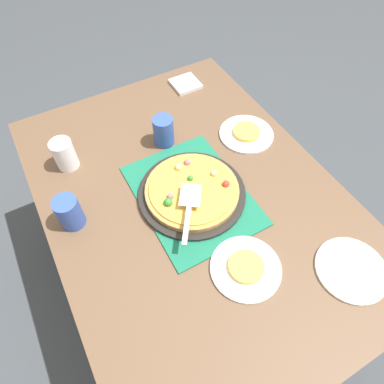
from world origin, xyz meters
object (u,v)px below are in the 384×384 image
object	(u,v)px
plate_far_right	(246,268)
pizza	(192,190)
served_slice_right	(246,267)
cup_far	(65,154)
served_slice_left	(247,132)
plate_side	(351,270)
plate_near_left	(246,134)
napkin_stack	(185,84)
cup_near	(164,131)
pizza_server	(189,207)
pizza_pan	(192,193)
cup_corner	(69,212)

from	to	relation	value
plate_far_right	pizza	bearing A→B (deg)	-178.45
served_slice_right	cup_far	xyz separation A→B (m)	(-0.68, -0.35, 0.04)
served_slice_left	plate_side	bearing A→B (deg)	-4.65
plate_near_left	napkin_stack	distance (m)	0.41
pizza	plate_far_right	xyz separation A→B (m)	(0.32, 0.01, -0.03)
plate_near_left	served_slice_left	distance (m)	0.01
plate_side	cup_near	xyz separation A→B (m)	(-0.77, -0.26, 0.06)
pizza_server	pizza_pan	bearing A→B (deg)	145.14
pizza	plate_near_left	bearing A→B (deg)	114.66
pizza	cup_near	size ratio (longest dim) A/B	2.75
pizza_server	napkin_stack	distance (m)	0.73
pizza_pan	plate_far_right	world-z (taller)	pizza_pan
cup_far	pizza_server	world-z (taller)	cup_far
plate_side	pizza_server	distance (m)	0.54
plate_near_left	cup_corner	size ratio (longest dim) A/B	1.83
pizza	napkin_stack	distance (m)	0.63
pizza	napkin_stack	bearing A→B (deg)	153.61
plate_side	cup_near	world-z (taller)	cup_near
served_slice_left	cup_corner	world-z (taller)	cup_corner
pizza	cup_corner	bearing A→B (deg)	-103.53
served_slice_left	plate_far_right	bearing A→B (deg)	-34.70
plate_side	cup_near	size ratio (longest dim) A/B	1.83
pizza_server	cup_far	bearing A→B (deg)	-146.60
cup_near	plate_side	bearing A→B (deg)	18.50
pizza_pan	napkin_stack	xyz separation A→B (m)	(-0.57, 0.28, -0.01)
napkin_stack	pizza_pan	bearing A→B (deg)	-26.34
pizza_pan	cup_near	size ratio (longest dim) A/B	3.17
cup_near	cup_far	distance (m)	0.38
plate_far_right	served_slice_left	world-z (taller)	served_slice_left
plate_far_right	pizza_server	xyz separation A→B (m)	(-0.24, -0.06, 0.07)
cup_far	pizza	bearing A→B (deg)	44.06
plate_far_right	cup_corner	distance (m)	0.59
plate_side	cup_near	distance (m)	0.81
plate_far_right	cup_corner	world-z (taller)	cup_corner
napkin_stack	plate_side	bearing A→B (deg)	0.50
pizza	served_slice_right	xyz separation A→B (m)	(0.32, 0.01, -0.02)
plate_near_left	plate_side	xyz separation A→B (m)	(0.64, -0.05, 0.00)
served_slice_left	plate_near_left	bearing A→B (deg)	0.00
pizza	cup_far	distance (m)	0.49
cup_far	napkin_stack	bearing A→B (deg)	109.00
cup_far	pizza_pan	bearing A→B (deg)	44.08
pizza	cup_corner	world-z (taller)	cup_corner
pizza	cup_far	xyz separation A→B (m)	(-0.35, -0.34, 0.03)
pizza_pan	napkin_stack	world-z (taller)	pizza_pan
cup_near	pizza_server	distance (m)	0.38
pizza_pan	cup_near	bearing A→B (deg)	173.67
plate_far_right	cup_far	size ratio (longest dim) A/B	1.83
plate_side	pizza_server	world-z (taller)	pizza_server
plate_near_left	cup_near	size ratio (longest dim) A/B	1.83
pizza_pan	cup_corner	world-z (taller)	cup_corner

